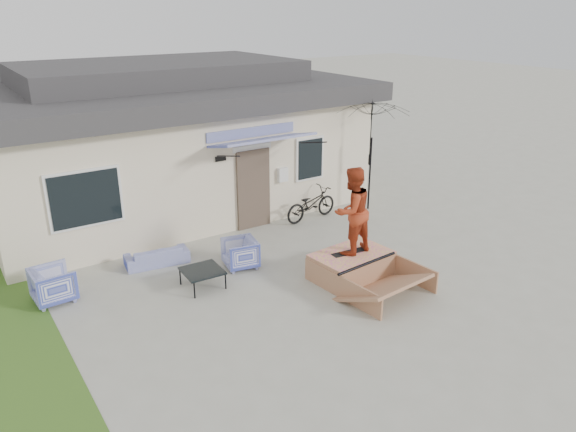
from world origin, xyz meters
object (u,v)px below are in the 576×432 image
armchair_left (53,283)px  armchair_right (240,252)px  skateboard (350,252)px  skater (352,209)px  loveseat (157,253)px  patio_umbrella (371,150)px  bicycle (311,201)px  skate_ramp (351,265)px  coffee_table (203,278)px

armchair_left → armchair_right: 3.88m
armchair_left → armchair_right: armchair_left is taller
skateboard → skater: size_ratio=0.45×
loveseat → patio_umbrella: bearing=-171.4°
bicycle → armchair_left: bearing=90.9°
loveseat → skate_ramp: loveseat is taller
patio_umbrella → skate_ramp: bearing=-136.4°
armchair_right → armchair_left: bearing=-89.7°
patio_umbrella → skater: size_ratio=1.17×
skater → armchair_left: bearing=-29.3°
armchair_right → bicycle: bearing=127.4°
coffee_table → patio_umbrella: patio_umbrella is taller
armchair_right → patio_umbrella: bearing=115.4°
armchair_right → patio_umbrella: patio_umbrella is taller
armchair_left → patio_umbrella: 8.86m
loveseat → skater: 4.53m
skater → coffee_table: bearing=-30.4°
armchair_left → armchair_right: bearing=-104.0°
skate_ramp → skateboard: 0.30m
loveseat → patio_umbrella: 6.60m
armchair_left → bicycle: bicycle is taller
skateboard → skate_ramp: bearing=-79.7°
loveseat → armchair_left: armchair_left is taller
armchair_right → bicycle: bicycle is taller
armchair_left → coffee_table: armchair_left is taller
armchair_right → bicycle: 3.42m
loveseat → skate_ramp: (3.26, -2.94, -0.00)m
armchair_left → armchair_right: size_ratio=1.08×
skateboard → skater: skater is taller
skateboard → skater: 0.97m
loveseat → skater: skater is taller
armchair_right → skate_ramp: 2.49m
skate_ramp → skater: bearing=90.0°
loveseat → patio_umbrella: size_ratio=0.64×
skate_ramp → bicycle: bearing=63.6°
skater → loveseat: bearing=-47.3°
coffee_table → skate_ramp: 3.18m
skate_ramp → skater: 1.27m
coffee_table → patio_umbrella: (6.04, 1.65, 1.55)m
loveseat → skater: size_ratio=0.75×
patio_umbrella → skater: (-3.18, -2.97, -0.21)m
loveseat → skateboard: 4.36m
skateboard → armchair_left: bearing=162.2°
armchair_right → patio_umbrella: size_ratio=0.33×
loveseat → armchair_right: armchair_right is taller
patio_umbrella → skate_ramp: patio_umbrella is taller
coffee_table → armchair_right: bearing=19.2°
skateboard → patio_umbrella: bearing=48.7°
loveseat → patio_umbrella: (6.44, 0.09, 1.47)m
armchair_left → bicycle: (6.87, 0.79, 0.15)m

